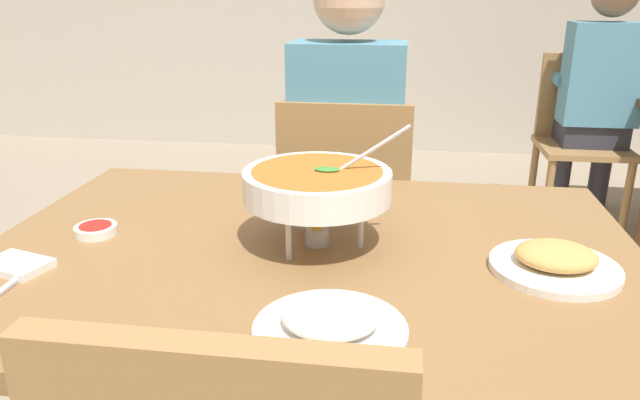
{
  "coord_description": "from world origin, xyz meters",
  "views": [
    {
      "loc": [
        0.18,
        -1.11,
        1.23
      ],
      "look_at": [
        0.0,
        0.15,
        0.77
      ],
      "focal_mm": 33.47,
      "sensor_mm": 36.0,
      "label": 1
    }
  ],
  "objects_px": {
    "dining_table_main": "(310,287)",
    "chair_bg_middle": "(580,130)",
    "curry_bowl": "(317,186)",
    "diner_main": "(348,142)",
    "patron_bg_middle": "(598,88)",
    "chair_diner_main": "(346,212)",
    "rice_plate": "(330,323)",
    "sauce_dish": "(97,229)",
    "appetizer_plate": "(555,262)"
  },
  "relations": [
    {
      "from": "appetizer_plate",
      "to": "patron_bg_middle",
      "type": "height_order",
      "value": "patron_bg_middle"
    },
    {
      "from": "diner_main",
      "to": "patron_bg_middle",
      "type": "distance_m",
      "value": 1.74
    },
    {
      "from": "dining_table_main",
      "to": "chair_bg_middle",
      "type": "xyz_separation_m",
      "value": [
        1.11,
        2.17,
        -0.12
      ]
    },
    {
      "from": "dining_table_main",
      "to": "diner_main",
      "type": "bearing_deg",
      "value": 90.0
    },
    {
      "from": "chair_diner_main",
      "to": "patron_bg_middle",
      "type": "distance_m",
      "value": 1.78
    },
    {
      "from": "dining_table_main",
      "to": "chair_bg_middle",
      "type": "relative_size",
      "value": 1.5
    },
    {
      "from": "appetizer_plate",
      "to": "patron_bg_middle",
      "type": "relative_size",
      "value": 0.18
    },
    {
      "from": "patron_bg_middle",
      "to": "chair_diner_main",
      "type": "bearing_deg",
      "value": -130.73
    },
    {
      "from": "patron_bg_middle",
      "to": "chair_bg_middle",
      "type": "bearing_deg",
      "value": 118.33
    },
    {
      "from": "diner_main",
      "to": "curry_bowl",
      "type": "height_order",
      "value": "diner_main"
    },
    {
      "from": "diner_main",
      "to": "chair_bg_middle",
      "type": "bearing_deg",
      "value": 50.99
    },
    {
      "from": "rice_plate",
      "to": "sauce_dish",
      "type": "bearing_deg",
      "value": 149.42
    },
    {
      "from": "dining_table_main",
      "to": "rice_plate",
      "type": "xyz_separation_m",
      "value": [
        0.08,
        -0.32,
        0.11
      ]
    },
    {
      "from": "curry_bowl",
      "to": "sauce_dish",
      "type": "height_order",
      "value": "curry_bowl"
    },
    {
      "from": "dining_table_main",
      "to": "diner_main",
      "type": "height_order",
      "value": "diner_main"
    },
    {
      "from": "curry_bowl",
      "to": "diner_main",
      "type": "bearing_deg",
      "value": 90.99
    },
    {
      "from": "curry_bowl",
      "to": "chair_diner_main",
      "type": "bearing_deg",
      "value": 91.04
    },
    {
      "from": "sauce_dish",
      "to": "patron_bg_middle",
      "type": "bearing_deg",
      "value": 52.35
    },
    {
      "from": "dining_table_main",
      "to": "chair_bg_middle",
      "type": "distance_m",
      "value": 2.44
    },
    {
      "from": "diner_main",
      "to": "rice_plate",
      "type": "height_order",
      "value": "diner_main"
    },
    {
      "from": "sauce_dish",
      "to": "patron_bg_middle",
      "type": "distance_m",
      "value": 2.65
    },
    {
      "from": "rice_plate",
      "to": "patron_bg_middle",
      "type": "height_order",
      "value": "patron_bg_middle"
    },
    {
      "from": "diner_main",
      "to": "patron_bg_middle",
      "type": "height_order",
      "value": "same"
    },
    {
      "from": "diner_main",
      "to": "curry_bowl",
      "type": "xyz_separation_m",
      "value": [
        0.01,
        -0.78,
        0.1
      ]
    },
    {
      "from": "curry_bowl",
      "to": "chair_bg_middle",
      "type": "xyz_separation_m",
      "value": [
        1.1,
        2.16,
        -0.34
      ]
    },
    {
      "from": "curry_bowl",
      "to": "patron_bg_middle",
      "type": "relative_size",
      "value": 0.25
    },
    {
      "from": "curry_bowl",
      "to": "patron_bg_middle",
      "type": "xyz_separation_m",
      "value": [
        1.14,
        2.09,
        -0.1
      ]
    },
    {
      "from": "rice_plate",
      "to": "chair_diner_main",
      "type": "bearing_deg",
      "value": 94.38
    },
    {
      "from": "dining_table_main",
      "to": "curry_bowl",
      "type": "relative_size",
      "value": 4.06
    },
    {
      "from": "sauce_dish",
      "to": "curry_bowl",
      "type": "bearing_deg",
      "value": 1.34
    },
    {
      "from": "dining_table_main",
      "to": "appetizer_plate",
      "type": "relative_size",
      "value": 5.62
    },
    {
      "from": "dining_table_main",
      "to": "curry_bowl",
      "type": "bearing_deg",
      "value": 49.77
    },
    {
      "from": "appetizer_plate",
      "to": "patron_bg_middle",
      "type": "bearing_deg",
      "value": 72.55
    },
    {
      "from": "patron_bg_middle",
      "to": "rice_plate",
      "type": "bearing_deg",
      "value": -113.73
    },
    {
      "from": "sauce_dish",
      "to": "chair_bg_middle",
      "type": "height_order",
      "value": "chair_bg_middle"
    },
    {
      "from": "chair_diner_main",
      "to": "rice_plate",
      "type": "bearing_deg",
      "value": -85.62
    },
    {
      "from": "dining_table_main",
      "to": "chair_diner_main",
      "type": "distance_m",
      "value": 0.78
    },
    {
      "from": "rice_plate",
      "to": "diner_main",
      "type": "bearing_deg",
      "value": 94.25
    },
    {
      "from": "appetizer_plate",
      "to": "dining_table_main",
      "type": "bearing_deg",
      "value": 174.58
    },
    {
      "from": "chair_diner_main",
      "to": "curry_bowl",
      "type": "distance_m",
      "value": 0.83
    },
    {
      "from": "chair_diner_main",
      "to": "diner_main",
      "type": "xyz_separation_m",
      "value": [
        0.0,
        0.03,
        0.24
      ]
    },
    {
      "from": "diner_main",
      "to": "patron_bg_middle",
      "type": "xyz_separation_m",
      "value": [
        1.15,
        1.3,
        0.0
      ]
    },
    {
      "from": "rice_plate",
      "to": "sauce_dish",
      "type": "distance_m",
      "value": 0.64
    },
    {
      "from": "curry_bowl",
      "to": "rice_plate",
      "type": "height_order",
      "value": "curry_bowl"
    },
    {
      "from": "rice_plate",
      "to": "curry_bowl",
      "type": "bearing_deg",
      "value": 101.69
    },
    {
      "from": "dining_table_main",
      "to": "appetizer_plate",
      "type": "xyz_separation_m",
      "value": [
        0.47,
        -0.05,
        0.11
      ]
    },
    {
      "from": "dining_table_main",
      "to": "rice_plate",
      "type": "height_order",
      "value": "rice_plate"
    },
    {
      "from": "chair_diner_main",
      "to": "patron_bg_middle",
      "type": "height_order",
      "value": "patron_bg_middle"
    },
    {
      "from": "diner_main",
      "to": "sauce_dish",
      "type": "relative_size",
      "value": 14.56
    },
    {
      "from": "dining_table_main",
      "to": "patron_bg_middle",
      "type": "distance_m",
      "value": 2.4
    }
  ]
}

